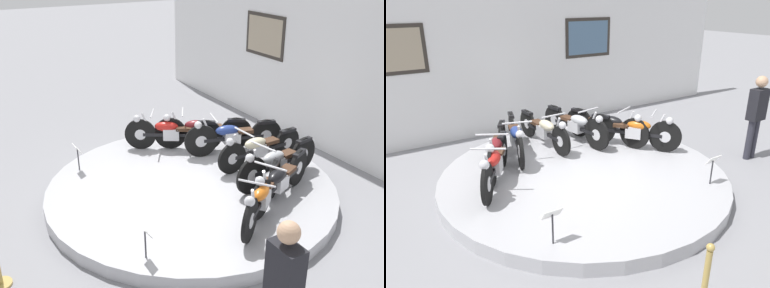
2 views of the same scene
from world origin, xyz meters
TOP-DOWN VIEW (x-y plane):
  - ground_plane at (0.00, 0.00)m, footprint 60.00×60.00m
  - display_platform at (0.00, 0.00)m, footprint 5.03×5.03m
  - back_wall at (0.00, 3.49)m, footprint 14.00×0.22m
  - motorcycle_red at (-1.49, 0.38)m, footprint 1.10×1.72m
  - motorcycle_maroon at (-1.23, 0.94)m, footprint 1.03×1.79m
  - motorcycle_blue at (-0.70, 1.33)m, footprint 0.70×1.95m
  - motorcycle_cream at (0.00, 1.47)m, footprint 0.54×1.95m
  - motorcycle_silver at (0.69, 1.33)m, footprint 0.54×1.99m
  - motorcycle_black at (1.23, 0.93)m, footprint 0.85×1.85m
  - motorcycle_orange at (1.49, 0.38)m, footprint 1.23×1.64m
  - info_placard_front_left at (-1.50, -1.56)m, footprint 0.26×0.11m
  - info_placard_front_centre at (1.50, -1.56)m, footprint 0.26×0.11m
  - visitor_standing at (3.50, -0.96)m, footprint 0.36×0.23m

SIDE VIEW (x-z plane):
  - ground_plane at x=0.00m, z-range 0.00..0.00m
  - display_platform at x=0.00m, z-range 0.00..0.22m
  - info_placard_front_left at x=-1.50m, z-range 0.33..0.84m
  - info_placard_front_centre at x=1.50m, z-range 0.33..0.84m
  - motorcycle_cream at x=0.00m, z-range 0.20..0.97m
  - motorcycle_black at x=1.23m, z-range 0.20..1.00m
  - motorcycle_red at x=-1.49m, z-range 0.20..1.00m
  - motorcycle_orange at x=1.49m, z-range 0.21..1.01m
  - motorcycle_silver at x=0.69m, z-range 0.21..1.01m
  - motorcycle_maroon at x=-1.23m, z-range 0.21..1.02m
  - motorcycle_blue at x=-0.70m, z-range 0.21..1.02m
  - visitor_standing at x=3.50m, z-range 0.12..1.84m
  - back_wall at x=0.00m, z-range 0.00..3.90m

